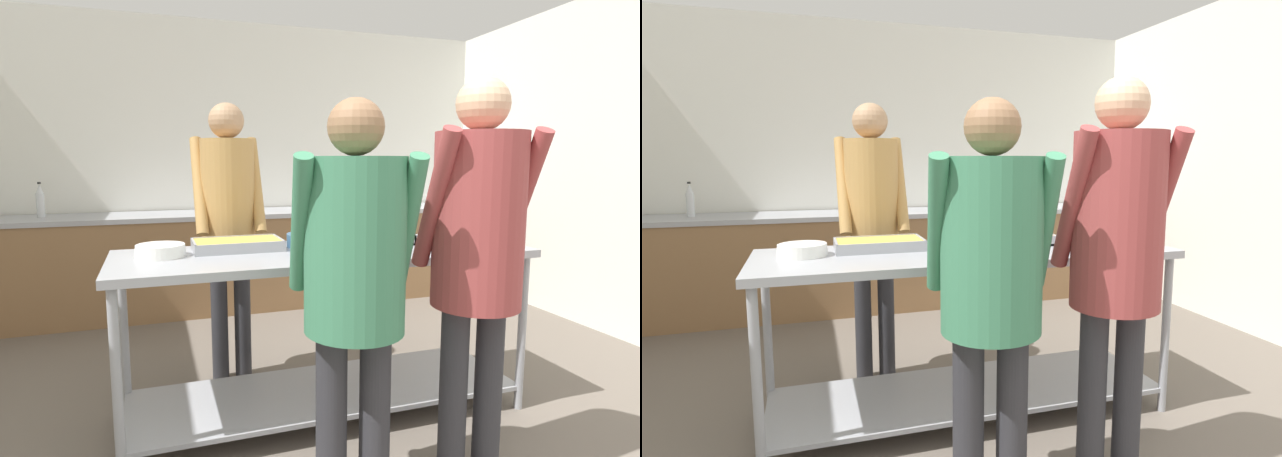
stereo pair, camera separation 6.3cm
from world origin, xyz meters
TOP-DOWN VIEW (x-y plane):
  - wall_rear at (0.00, 4.08)m, footprint 5.01×0.06m
  - wall_right at (2.47, 2.04)m, footprint 0.06×4.20m
  - back_counter at (0.00, 3.71)m, footprint 4.85×0.65m
  - serving_counter at (-0.05, 1.56)m, footprint 2.13×0.70m
  - plate_stack at (-0.87, 1.65)m, footprint 0.24×0.24m
  - serving_tray_vegetables at (-0.48, 1.72)m, footprint 0.45×0.28m
  - broccoli_bowl at (-0.09, 1.69)m, footprint 0.26×0.26m
  - serving_tray_roast at (0.27, 1.68)m, footprint 0.40×0.28m
  - sauce_pan at (0.70, 1.60)m, footprint 0.39×0.25m
  - guest_serving_left at (0.35, 0.84)m, footprint 0.48×0.36m
  - guest_serving_right at (-0.18, 0.85)m, footprint 0.52×0.38m
  - cook_behind_counter at (-0.46, 2.16)m, footprint 0.41×0.32m
  - water_bottle at (-1.77, 3.76)m, footprint 0.06×0.06m

SIDE VIEW (x-z plane):
  - back_counter at x=0.00m, z-range 0.00..0.89m
  - serving_counter at x=-0.05m, z-range 0.16..1.05m
  - serving_tray_roast at x=0.27m, z-range 0.89..0.94m
  - serving_tray_vegetables at x=-0.48m, z-range 0.89..0.94m
  - plate_stack at x=-0.87m, z-range 0.89..0.95m
  - broccoli_bowl at x=-0.09m, z-range 0.88..1.00m
  - sauce_pan at x=0.70m, z-range 0.90..1.00m
  - guest_serving_right at x=-0.18m, z-range 0.17..1.75m
  - water_bottle at x=-1.77m, z-range 0.88..1.17m
  - guest_serving_left at x=0.35m, z-range 0.20..1.87m
  - cook_behind_counter at x=-0.46m, z-range 0.21..1.90m
  - wall_rear at x=0.00m, z-range 0.00..2.65m
  - wall_right at x=2.47m, z-range 0.00..2.65m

